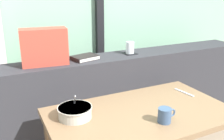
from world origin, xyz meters
The scene contains 10 objects.
window_divider_post centered at (0.19, 1.00, 1.30)m, with size 0.07×0.05×2.60m, color black.
dark_console_ledge centered at (0.00, 0.55, 0.44)m, with size 2.80×0.29×0.89m, color #2D2D33.
breakfast_table centered at (0.00, -0.06, 0.58)m, with size 1.12×0.66×0.69m.
coaster_square centered at (0.27, 0.56, 0.89)m, with size 0.10×0.10×0.01m, color black.
juice_glass centered at (0.27, 0.56, 0.94)m, with size 0.07×0.07×0.10m.
closed_book centered at (-0.14, 0.55, 0.90)m, with size 0.22×0.18×0.03m.
throw_pillow centered at (-0.44, 0.55, 1.02)m, with size 0.32×0.14×0.26m, color #B74233.
soup_bowl centered at (-0.38, 0.06, 0.73)m, with size 0.20×0.20×0.15m.
fork_utensil centered at (0.44, 0.06, 0.69)m, with size 0.02×0.17×0.01m, color silver.
ceramic_mug centered at (0.05, -0.22, 0.73)m, with size 0.11×0.08×0.08m.
Camera 1 is at (-0.77, -1.23, 1.41)m, focal length 40.47 mm.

